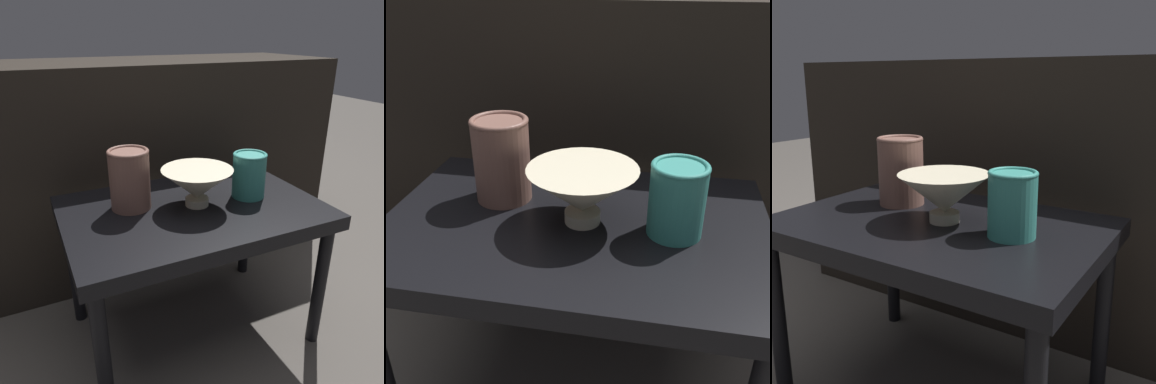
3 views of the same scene
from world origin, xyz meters
TOP-DOWN VIEW (x-y plane):
  - ground_plane at (0.00, 0.00)m, footprint 8.00×8.00m
  - table at (0.00, 0.00)m, footprint 0.70×0.46m
  - couch_backdrop at (0.00, 0.56)m, footprint 1.54×0.50m
  - bowl at (0.01, -0.00)m, footprint 0.19×0.19m
  - vase_textured_left at (-0.15, 0.06)m, footprint 0.11×0.11m
  - vase_colorful_right at (0.18, -0.01)m, footprint 0.10×0.10m

SIDE VIEW (x-z plane):
  - ground_plane at x=0.00m, z-range 0.00..0.00m
  - table at x=0.00m, z-range 0.17..0.59m
  - couch_backdrop at x=0.00m, z-range 0.00..0.77m
  - bowl at x=0.01m, z-range 0.44..0.54m
  - vase_colorful_right at x=0.18m, z-range 0.43..0.56m
  - vase_textured_left at x=-0.15m, z-range 0.43..0.59m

